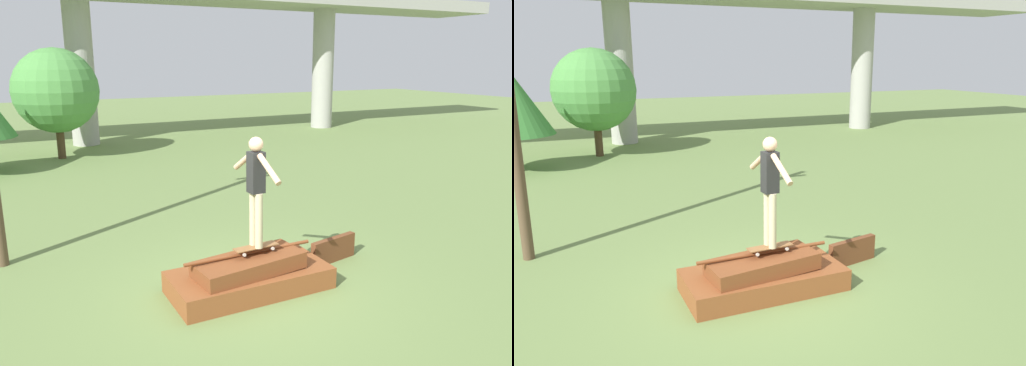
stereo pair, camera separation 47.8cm
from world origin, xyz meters
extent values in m
plane|color=olive|center=(0.00, 0.00, 0.00)|extent=(80.00, 80.00, 0.00)
cube|color=brown|center=(0.00, 0.00, 0.17)|extent=(2.53, 1.17, 0.35)
cube|color=brown|center=(-0.06, -0.10, 0.48)|extent=(1.78, 0.86, 0.30)
cylinder|color=brown|center=(0.00, 0.00, 0.63)|extent=(2.17, 0.06, 0.06)
cube|color=brown|center=(1.87, 0.34, 0.22)|extent=(1.03, 0.31, 0.45)
cube|color=brown|center=(0.08, -0.06, 0.74)|extent=(0.74, 0.24, 0.01)
cylinder|color=silver|center=(0.33, 0.03, 0.69)|extent=(0.06, 0.03, 0.05)
cylinder|color=silver|center=(0.34, -0.13, 0.69)|extent=(0.06, 0.03, 0.05)
cylinder|color=silver|center=(-0.18, 0.00, 0.69)|extent=(0.06, 0.03, 0.05)
cylinder|color=silver|center=(-0.17, -0.16, 0.69)|extent=(0.06, 0.03, 0.05)
cylinder|color=#C6B78E|center=(0.08, 0.02, 1.18)|extent=(0.12, 0.12, 0.87)
cylinder|color=#C6B78E|center=(0.08, -0.15, 1.18)|extent=(0.12, 0.12, 0.87)
cube|color=black|center=(0.08, -0.06, 1.93)|extent=(0.23, 0.22, 0.63)
sphere|color=tan|center=(0.08, -0.06, 2.36)|extent=(0.22, 0.22, 0.22)
cylinder|color=tan|center=(0.06, 0.30, 2.05)|extent=(0.12, 0.57, 0.39)
cylinder|color=tan|center=(0.10, -0.43, 2.05)|extent=(0.12, 0.57, 0.39)
cylinder|color=#A8A59E|center=(0.00, 15.54, 3.01)|extent=(1.10, 1.10, 6.03)
cylinder|color=#A8A59E|center=(12.10, 15.54, 3.01)|extent=(1.10, 1.10, 6.03)
cylinder|color=#4C3823|center=(-1.31, 12.81, 0.59)|extent=(0.28, 0.28, 1.18)
sphere|color=#4C8E42|center=(-1.31, 12.81, 2.46)|extent=(3.01, 3.01, 3.01)
camera|label=1|loc=(-3.27, -6.53, 3.59)|focal=35.00mm
camera|label=2|loc=(-2.84, -6.74, 3.59)|focal=35.00mm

